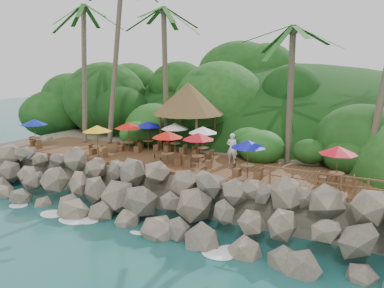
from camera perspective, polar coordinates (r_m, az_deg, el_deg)
The scene contains 11 objects.
ground at distance 20.00m, azimuth -8.44°, elevation -12.70°, with size 140.00×140.00×0.00m, color #19514F.
land_base at distance 33.20m, azimuth 8.27°, elevation -0.90°, with size 32.00×25.20×2.10m, color gray.
jungle_hill at distance 40.39m, azimuth 11.94°, elevation -0.30°, with size 44.80×28.00×15.40m, color #143811.
seawall at distance 21.08m, azimuth -5.25°, elevation -7.95°, with size 29.00×4.00×2.30m, color gray, non-canonical shape.
terrace at distance 24.05m, azimuth 0.00°, elevation -2.80°, with size 26.00×5.00×0.20m, color brown.
jungle_foliage at distance 32.54m, azimuth 7.60°, elevation -3.04°, with size 44.00×16.00×12.00m, color #143811, non-canonical shape.
foam_line at distance 20.21m, azimuth -7.92°, elevation -12.33°, with size 25.20×0.80×0.06m.
palapa at distance 27.33m, azimuth -0.57°, elevation 6.60°, with size 4.93×4.93×4.60m.
dining_clusters at distance 23.67m, azimuth -1.19°, elevation 1.34°, with size 25.45×5.05×2.01m.
railing at distance 19.07m, azimuth 19.11°, elevation -5.15°, with size 6.10×0.10×1.00m.
waiter at distance 23.50m, azimuth 5.81°, elevation -0.65°, with size 0.67×0.44×1.84m, color silver.
Camera 1 is at (11.11, -14.46, 8.22)m, focal length 36.94 mm.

